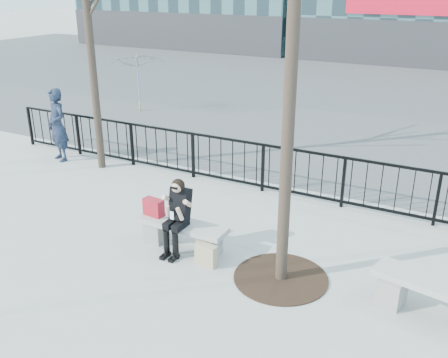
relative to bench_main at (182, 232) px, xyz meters
The scene contains 11 objects.
ground 0.30m from the bench_main, ahead, with size 120.00×120.00×0.00m, color #A0A09B.
street_surface 15.00m from the bench_main, 90.00° to the left, with size 60.00×23.00×0.01m, color #474747.
railing 3.01m from the bench_main, 90.00° to the left, with size 14.00×0.06×1.10m.
tree_grate 1.92m from the bench_main, ahead, with size 1.50×1.50×0.02m, color black.
bench_main is the anchor object (origin of this frame).
bench_second 4.15m from the bench_main, ahead, with size 1.77×0.49×0.53m.
seated_woman 0.40m from the bench_main, 90.00° to the right, with size 0.50×0.64×1.34m.
handbag 0.70m from the bench_main, behind, with size 0.38×0.18×0.31m, color #A61422.
shopping_bag 0.72m from the bench_main, 24.17° to the right, with size 0.40×0.15×0.37m, color #CBBE8F.
standing_man 5.86m from the bench_main, 155.47° to the left, with size 0.69×0.45×1.88m, color black.
vendor_umbrella 10.12m from the bench_main, 131.41° to the left, with size 2.24×2.29×2.06m, color yellow.
Camera 1 is at (4.28, -6.49, 4.41)m, focal length 40.00 mm.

